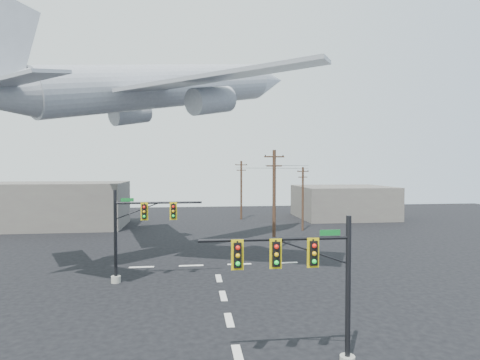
{
  "coord_description": "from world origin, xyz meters",
  "views": [
    {
      "loc": [
        -1.99,
        -20.98,
        8.21
      ],
      "look_at": [
        1.2,
        5.0,
        7.3
      ],
      "focal_mm": 30.0,
      "sensor_mm": 36.0,
      "label": 1
    }
  ],
  "objects": [
    {
      "name": "utility_pole_a",
      "position": [
        5.85,
        16.27,
        5.09
      ],
      "size": [
        1.95,
        0.32,
        9.74
      ],
      "rotation": [
        0.0,
        0.0,
        0.07
      ],
      "color": "#482E1F",
      "rests_on": "ground"
    },
    {
      "name": "utility_pole_b",
      "position": [
        12.11,
        28.42,
        4.23
      ],
      "size": [
        1.61,
        0.52,
        8.08
      ],
      "rotation": [
        0.0,
        0.0,
        0.26
      ],
      "color": "#482E1F",
      "rests_on": "ground"
    },
    {
      "name": "building_left",
      "position": [
        -20.0,
        35.0,
        3.0
      ],
      "size": [
        18.0,
        10.0,
        6.0
      ],
      "primitive_type": "cube",
      "color": "#615D55",
      "rests_on": "ground"
    },
    {
      "name": "signal_mast_near",
      "position": [
        2.8,
        -5.58,
        3.52
      ],
      "size": [
        6.37,
        0.68,
        6.2
      ],
      "color": "gray",
      "rests_on": "ground"
    },
    {
      "name": "utility_pole_c",
      "position": [
        5.68,
        39.95,
        4.71
      ],
      "size": [
        1.84,
        0.31,
        9.0
      ],
      "rotation": [
        0.0,
        0.0,
        -0.01
      ],
      "color": "#482E1F",
      "rests_on": "ground"
    },
    {
      "name": "power_lines",
      "position": [
        8.94,
        28.16,
        8.09
      ],
      "size": [
        8.01,
        23.69,
        0.38
      ],
      "color": "black"
    },
    {
      "name": "airliner",
      "position": [
        -3.96,
        14.85,
        15.11
      ],
      "size": [
        28.85,
        27.17,
        9.54
      ],
      "rotation": [
        0.0,
        -0.18,
        0.7
      ],
      "color": "#A6A9B2"
    },
    {
      "name": "building_right",
      "position": [
        22.0,
        40.0,
        2.5
      ],
      "size": [
        14.0,
        12.0,
        5.0
      ],
      "primitive_type": "cube",
      "color": "#615D55",
      "rests_on": "ground"
    },
    {
      "name": "signal_mast_far",
      "position": [
        -5.96,
        7.76,
        3.51
      ],
      "size": [
        6.37,
        0.72,
        6.54
      ],
      "color": "gray",
      "rests_on": "ground"
    },
    {
      "name": "lane_markings",
      "position": [
        0.0,
        5.33,
        0.01
      ],
      "size": [
        14.0,
        21.2,
        0.01
      ],
      "color": "silver",
      "rests_on": "ground"
    },
    {
      "name": "ground",
      "position": [
        0.0,
        0.0,
        0.0
      ],
      "size": [
        120.0,
        120.0,
        0.0
      ],
      "primitive_type": "plane",
      "color": "black",
      "rests_on": "ground"
    }
  ]
}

